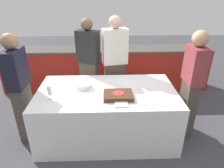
% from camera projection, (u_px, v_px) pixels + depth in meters
% --- Properties ---
extents(ground_plane, '(14.00, 14.00, 0.00)m').
position_uv_depth(ground_plane, '(107.00, 133.00, 3.16)').
color(ground_plane, '#424247').
extents(back_counter, '(4.40, 0.58, 0.92)m').
position_uv_depth(back_counter, '(106.00, 68.00, 4.41)').
color(back_counter, '#A82319').
rests_on(back_counter, ground_plane).
extents(dining_table, '(1.96, 1.09, 0.77)m').
position_uv_depth(dining_table, '(107.00, 113.00, 2.99)').
color(dining_table, white).
rests_on(dining_table, ground_plane).
extents(cake, '(0.42, 0.33, 0.06)m').
position_uv_depth(cake, '(118.00, 95.00, 2.63)').
color(cake, '#B7B2AD').
rests_on(cake, dining_table).
extents(plate_stack, '(0.24, 0.24, 0.07)m').
position_uv_depth(plate_stack, '(83.00, 86.00, 2.88)').
color(plate_stack, white).
rests_on(plate_stack, dining_table).
extents(wine_glass, '(0.07, 0.07, 0.19)m').
position_uv_depth(wine_glass, '(50.00, 91.00, 2.54)').
color(wine_glass, white).
rests_on(wine_glass, dining_table).
extents(side_plate_near_cake, '(0.19, 0.19, 0.00)m').
position_uv_depth(side_plate_near_cake, '(117.00, 87.00, 2.90)').
color(side_plate_near_cake, white).
rests_on(side_plate_near_cake, dining_table).
extents(side_plate_right_edge, '(0.19, 0.19, 0.00)m').
position_uv_depth(side_plate_right_edge, '(144.00, 89.00, 2.86)').
color(side_plate_right_edge, white).
rests_on(side_plate_right_edge, dining_table).
extents(utensil_pile, '(0.16, 0.12, 0.02)m').
position_uv_depth(utensil_pile, '(121.00, 105.00, 2.46)').
color(utensil_pile, white).
rests_on(utensil_pile, dining_table).
extents(person_cutting_cake, '(0.44, 0.28, 1.69)m').
position_uv_depth(person_cutting_cake, '(115.00, 64.00, 3.47)').
color(person_cutting_cake, '#4C4238').
rests_on(person_cutting_cake, ground_plane).
extents(person_seated_left, '(0.21, 0.39, 1.58)m').
position_uv_depth(person_seated_left, '(20.00, 88.00, 2.76)').
color(person_seated_left, '#4C4238').
rests_on(person_seated_left, ground_plane).
extents(person_seated_right, '(0.21, 0.36, 1.60)m').
position_uv_depth(person_seated_right, '(191.00, 85.00, 2.83)').
color(person_seated_right, '#4C4238').
rests_on(person_seated_right, ground_plane).
extents(person_standing_back, '(0.41, 0.32, 1.65)m').
position_uv_depth(person_standing_back, '(89.00, 66.00, 3.46)').
color(person_standing_back, '#4C4238').
rests_on(person_standing_back, ground_plane).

